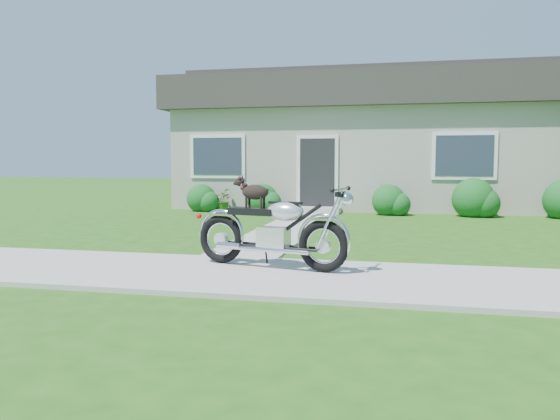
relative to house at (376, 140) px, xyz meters
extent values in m
plane|color=#235114|center=(0.00, -11.99, -2.16)|extent=(80.00, 80.00, 0.00)
cube|color=#9E9B93|center=(0.00, -11.99, -2.14)|extent=(24.00, 2.20, 0.04)
cube|color=#9E9B93|center=(-1.50, -6.99, -2.14)|extent=(1.20, 8.00, 0.03)
cube|color=#AAA69A|center=(0.00, 0.01, -0.66)|extent=(12.00, 6.00, 3.00)
cube|color=#2D2B28|center=(0.00, 0.01, 1.34)|extent=(12.60, 6.60, 1.00)
cube|color=#2D2B28|center=(0.00, 0.01, 2.04)|extent=(12.60, 2.00, 0.60)
cube|color=black|center=(-1.50, -3.02, -1.11)|extent=(1.00, 0.06, 2.10)
cube|color=#9E9B93|center=(-1.50, -3.37, -2.08)|extent=(1.40, 0.70, 0.16)
cube|color=#2D3847|center=(-4.50, -3.02, -0.56)|extent=(1.70, 0.05, 1.30)
cube|color=#2D3847|center=(2.50, -3.02, -0.56)|extent=(1.70, 0.05, 1.30)
sphere|color=#16531D|center=(2.71, -3.49, -1.69)|extent=(1.10, 1.10, 1.10)
sphere|color=#16531D|center=(-4.84, -3.49, -1.79)|extent=(0.85, 0.85, 0.85)
sphere|color=#16531D|center=(-3.01, -3.49, -1.78)|extent=(0.88, 0.88, 0.88)
sphere|color=#16531D|center=(0.53, -3.49, -1.78)|extent=(0.90, 0.90, 0.90)
imported|color=#295817|center=(-4.23, -3.44, -1.83)|extent=(0.74, 0.77, 0.66)
imported|color=#20611A|center=(0.45, -3.44, -1.74)|extent=(0.47, 0.47, 0.83)
torus|color=black|center=(-0.09, -11.77, -1.78)|extent=(0.68, 0.26, 0.67)
torus|color=black|center=(-1.56, -11.43, -1.78)|extent=(0.68, 0.26, 0.67)
cube|color=silver|center=(-0.78, -11.61, -1.73)|extent=(0.44, 0.32, 0.30)
ellipsoid|color=silver|center=(-0.61, -11.65, -1.36)|extent=(0.56, 0.40, 0.26)
cube|color=black|center=(-1.07, -11.55, -1.38)|extent=(0.69, 0.40, 0.09)
cube|color=silver|center=(-0.09, -11.77, -1.44)|extent=(0.32, 0.20, 0.03)
cube|color=silver|center=(-1.56, -11.43, -1.44)|extent=(0.32, 0.20, 0.03)
cylinder|color=silver|center=(0.12, -11.81, -1.06)|extent=(0.16, 0.59, 0.03)
sphere|color=silver|center=(0.20, -11.83, -1.18)|extent=(0.20, 0.20, 0.17)
cylinder|color=silver|center=(-0.81, -11.74, -1.86)|extent=(1.09, 0.30, 0.06)
ellipsoid|color=black|center=(-1.04, -11.55, -1.13)|extent=(0.41, 0.26, 0.20)
sphere|color=black|center=(-1.27, -11.50, -0.99)|extent=(0.15, 0.15, 0.12)
cylinder|color=black|center=(-1.14, -11.48, -1.26)|extent=(0.04, 0.04, 0.16)
cylinder|color=black|center=(-1.16, -11.57, -1.26)|extent=(0.04, 0.04, 0.16)
cylinder|color=black|center=(-0.92, -11.53, -1.26)|extent=(0.04, 0.04, 0.16)
cylinder|color=black|center=(-0.94, -11.62, -1.26)|extent=(0.04, 0.04, 0.16)
torus|color=#BE324D|center=(-1.21, -11.51, -1.05)|extent=(0.08, 0.11, 0.10)
camera|label=1|loc=(0.84, -18.52, -0.73)|focal=35.00mm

